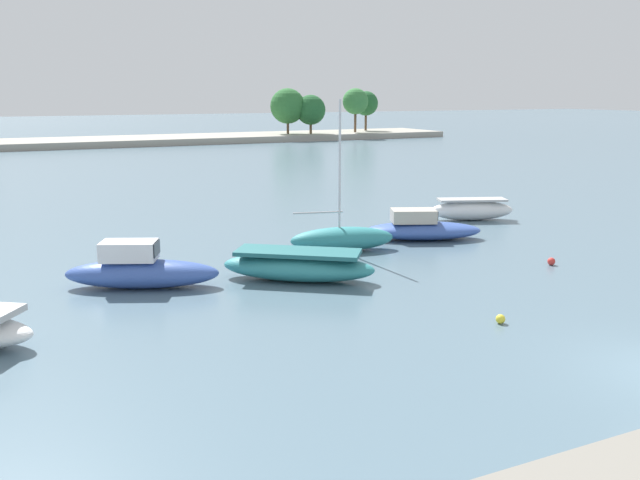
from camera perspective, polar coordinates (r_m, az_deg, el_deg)
The scene contains 8 objects.
moored_boat_1 at distance 24.40m, azimuth -14.79°, elevation -2.47°, with size 5.48×3.56×1.65m.
moored_boat_2 at distance 24.52m, azimuth -1.84°, elevation -2.18°, with size 5.53×4.71×1.11m.
moored_boat_3 at distance 29.05m, azimuth 1.87°, elevation 0.13°, with size 4.70×2.41×6.37m.
moored_boat_4 at distance 31.71m, azimuth 8.49°, elevation 0.96°, with size 5.72×3.97×1.40m.
moored_boat_5 at distance 36.98m, azimuth 12.56°, elevation 2.49°, with size 4.61×2.78×1.15m.
mooring_buoy_0 at distance 20.79m, azimuth 14.86°, elevation -6.40°, with size 0.28×0.28×0.28m, color yellow.
mooring_buoy_3 at distance 28.24m, azimuth 18.78°, elevation -1.70°, with size 0.30×0.30×0.30m, color red.
distant_shoreline at distance 92.00m, azimuth -18.35°, elevation 8.89°, with size 95.28×11.60×7.29m.
Camera 1 is at (-14.46, -9.95, 6.65)m, focal length 38.26 mm.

